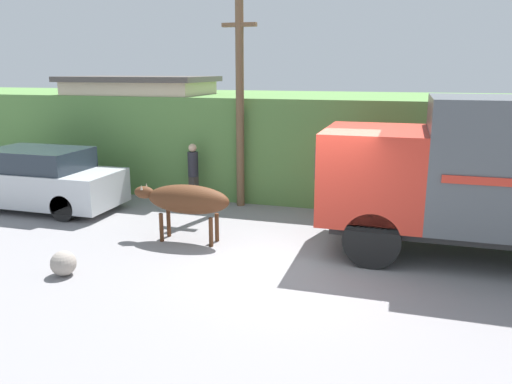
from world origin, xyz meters
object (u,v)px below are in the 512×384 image
(parked_suv, at_px, (36,180))
(roadside_rock, at_px, (63,263))
(cargo_truck, at_px, (508,173))
(utility_pole, at_px, (240,102))
(pedestrian_on_hill, at_px, (193,170))
(brown_cow, at_px, (186,200))

(parked_suv, relative_size, roadside_rock, 9.96)
(cargo_truck, bearing_deg, utility_pole, 159.82)
(pedestrian_on_hill, distance_m, roadside_rock, 5.35)
(parked_suv, distance_m, pedestrian_on_hill, 4.14)
(brown_cow, relative_size, roadside_rock, 4.79)
(brown_cow, distance_m, roadside_rock, 2.81)
(pedestrian_on_hill, height_order, utility_pole, utility_pole)
(cargo_truck, xyz_separation_m, utility_pole, (-6.12, 2.42, 1.07))
(pedestrian_on_hill, height_order, roadside_rock, pedestrian_on_hill)
(brown_cow, distance_m, utility_pole, 3.67)
(parked_suv, distance_m, utility_pole, 5.79)
(roadside_rock, bearing_deg, cargo_truck, 21.89)
(pedestrian_on_hill, distance_m, utility_pole, 2.28)
(brown_cow, xyz_separation_m, utility_pole, (0.17, 3.14, 1.88))
(cargo_truck, relative_size, brown_cow, 2.99)
(cargo_truck, xyz_separation_m, roadside_rock, (-7.66, -3.08, -1.51))
(cargo_truck, bearing_deg, pedestrian_on_hill, 164.77)
(utility_pole, bearing_deg, roadside_rock, -105.67)
(parked_suv, height_order, utility_pole, utility_pole)
(pedestrian_on_hill, bearing_deg, brown_cow, 135.37)
(brown_cow, bearing_deg, roadside_rock, -124.03)
(brown_cow, bearing_deg, cargo_truck, 2.69)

